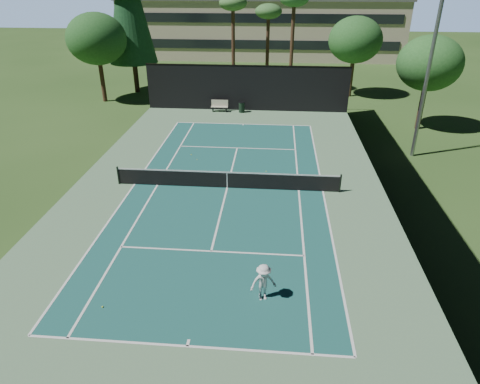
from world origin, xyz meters
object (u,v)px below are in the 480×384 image
(player, at_px, (263,282))
(tennis_ball_b, at_px, (197,160))
(tennis_net, at_px, (227,179))
(trash_bin, at_px, (242,107))
(tennis_ball_a, at_px, (103,307))
(tennis_ball_d, at_px, (191,155))
(tennis_ball_c, at_px, (266,171))
(park_bench, at_px, (220,105))

(player, relative_size, tennis_ball_b, 26.05)
(player, bearing_deg, tennis_net, 86.91)
(player, height_order, trash_bin, player)
(tennis_ball_b, distance_m, trash_bin, 11.51)
(tennis_ball_a, height_order, trash_bin, trash_bin)
(tennis_net, bearing_deg, tennis_ball_d, 122.05)
(player, relative_size, tennis_ball_d, 20.49)
(tennis_net, distance_m, player, 9.62)
(tennis_net, height_order, tennis_ball_d, tennis_net)
(tennis_ball_c, relative_size, trash_bin, 0.07)
(tennis_ball_d, height_order, park_bench, park_bench)
(tennis_net, bearing_deg, tennis_ball_b, 121.77)
(tennis_ball_a, bearing_deg, tennis_ball_b, 85.93)
(park_bench, bearing_deg, tennis_net, -81.13)
(tennis_ball_d, bearing_deg, tennis_ball_a, -91.80)
(tennis_ball_b, relative_size, park_bench, 0.04)
(park_bench, bearing_deg, tennis_ball_c, -70.50)
(tennis_net, bearing_deg, player, -75.48)
(park_bench, xyz_separation_m, trash_bin, (2.00, -0.13, -0.07))
(tennis_ball_a, bearing_deg, player, 9.59)
(tennis_ball_c, relative_size, tennis_ball_d, 0.82)
(tennis_ball_d, bearing_deg, tennis_ball_c, -24.05)
(tennis_net, relative_size, tennis_ball_b, 216.86)
(tennis_net, bearing_deg, park_bench, 98.87)
(player, distance_m, park_bench, 25.21)
(tennis_ball_c, bearing_deg, trash_bin, 101.39)
(player, xyz_separation_m, tennis_ball_b, (-4.88, 13.30, -0.75))
(tennis_ball_b, relative_size, trash_bin, 0.06)
(tennis_ball_a, distance_m, tennis_ball_c, 14.00)
(player, xyz_separation_m, park_bench, (-4.82, 24.74, -0.23))
(trash_bin, bearing_deg, park_bench, 176.31)
(tennis_net, xyz_separation_m, trash_bin, (-0.40, 15.30, -0.08))
(player, distance_m, tennis_ball_d, 15.14)
(player, distance_m, tennis_ball_b, 14.19)
(park_bench, bearing_deg, tennis_ball_a, -92.40)
(tennis_ball_a, relative_size, tennis_ball_c, 1.15)
(tennis_ball_b, bearing_deg, tennis_ball_a, -94.07)
(player, xyz_separation_m, tennis_ball_d, (-5.42, 14.12, -0.74))
(tennis_ball_c, relative_size, park_bench, 0.04)
(tennis_ball_b, height_order, tennis_ball_d, tennis_ball_d)
(player, distance_m, tennis_ball_c, 11.83)
(player, relative_size, park_bench, 1.03)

